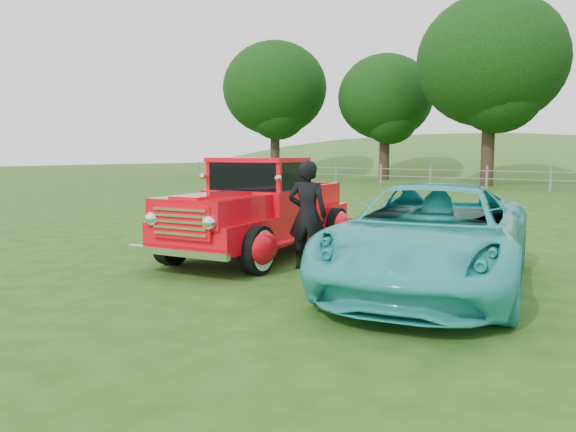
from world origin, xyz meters
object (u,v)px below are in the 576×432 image
Objects in this scene: tree_mid_west at (385,98)px; man at (308,215)px; tree_near_west at (491,61)px; teal_sedan at (432,236)px; red_pickup at (260,211)px; tree_far_west at (275,89)px.

tree_mid_west is 4.82× the size of man.
tree_near_west is 2.02× the size of teal_sedan.
tree_mid_west is 31.55m from teal_sedan.
tree_near_west is 25.50m from man.
tree_mid_west is at bearing -85.50° from man.
red_pickup is 1.55m from man.
tree_far_west is 0.95× the size of tree_near_west.
teal_sedan is at bearing 160.72° from man.
man is at bearing -50.00° from tree_far_west.
tree_mid_west is at bearing 14.04° from tree_far_west.
teal_sedan is (15.26, -27.18, -4.83)m from tree_mid_west.
tree_mid_west is 0.81× the size of tree_near_west.
tree_far_west reaches higher than man.
red_pickup is 2.97× the size of man.
tree_near_west reaches higher than tree_far_west.
tree_far_west is 1.92× the size of teal_sedan.
tree_far_west is 1.17× the size of tree_mid_west.
teal_sedan is 2.94× the size of man.
man is (13.19, -27.26, -4.67)m from tree_mid_west.
teal_sedan is (7.26, -24.18, -6.08)m from tree_near_west.
tree_mid_west is at bearing 103.47° from red_pickup.
tree_far_west reaches higher than tree_mid_west.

